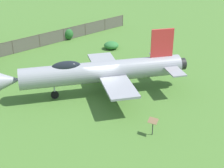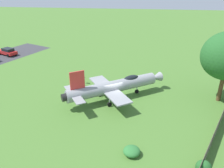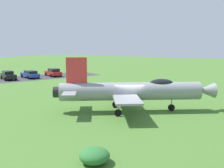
% 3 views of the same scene
% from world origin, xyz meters
% --- Properties ---
extents(ground_plane, '(200.00, 200.00, 0.00)m').
position_xyz_m(ground_plane, '(0.00, 0.00, 0.00)').
color(ground_plane, '#47722D').
extents(display_jet, '(12.95, 10.19, 4.85)m').
position_xyz_m(display_jet, '(0.31, 0.21, 1.87)').
color(display_jet, gray).
rests_on(display_jet, ground_plane).
extents(perimeter_fence, '(12.99, 25.58, 1.46)m').
position_xyz_m(perimeter_fence, '(11.20, -6.55, 0.78)').
color(perimeter_fence, '#4C4238').
rests_on(perimeter_fence, ground_plane).
extents(shrub_near_fence, '(1.57, 1.53, 0.79)m').
position_xyz_m(shrub_near_fence, '(2.98, -10.07, 0.40)').
color(shrub_near_fence, '#2D7033').
rests_on(shrub_near_fence, ground_plane).
extents(shrub_by_tree, '(1.28, 1.14, 1.30)m').
position_xyz_m(shrub_by_tree, '(8.88, -11.49, 0.65)').
color(shrub_by_tree, '#235B26').
rests_on(shrub_by_tree, ground_plane).
extents(info_plaque, '(0.66, 0.50, 1.14)m').
position_xyz_m(info_plaque, '(-5.04, 4.32, 0.85)').
color(info_plaque, '#333333').
rests_on(info_plaque, ground_plane).
extents(parked_car_red, '(4.76, 3.51, 1.49)m').
position_xyz_m(parked_car_red, '(-24.39, 16.15, 0.77)').
color(parked_car_red, red).
rests_on(parked_car_red, ground_plane).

